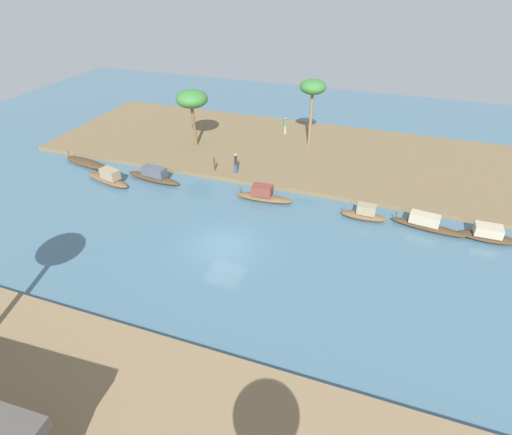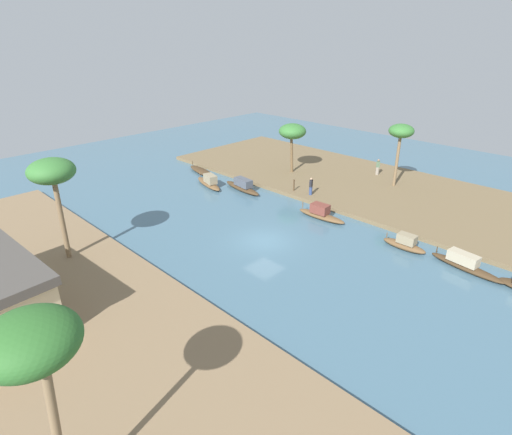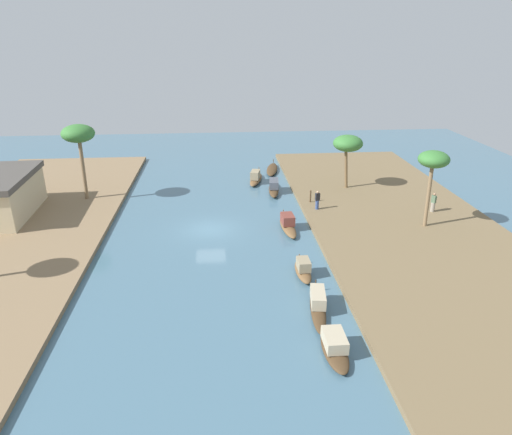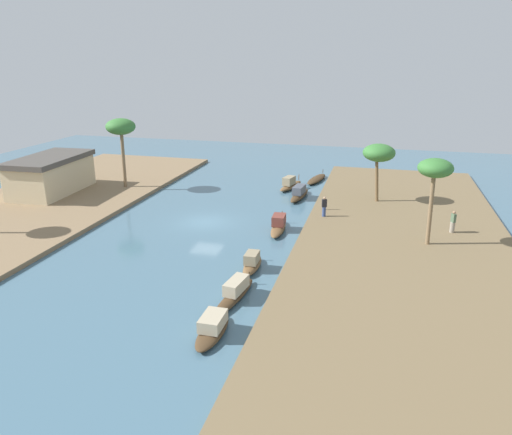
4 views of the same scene
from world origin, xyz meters
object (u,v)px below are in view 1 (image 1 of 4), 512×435
object	(u,v)px
sampan_upstream_small	(264,195)
sampan_foreground	(427,224)
sampan_open_hull	(154,176)
sampan_downstream_large	(108,178)
sampan_with_tall_canopy	(488,235)
sampan_midstream	(364,214)
mooring_post	(214,164)
palm_tree_left_far	(192,99)
palm_tree_left_near	(313,89)
sampan_with_red_awning	(87,163)
person_by_mooring	(285,127)
person_on_near_bank	(236,164)

from	to	relation	value
sampan_upstream_small	sampan_foreground	distance (m)	12.10
sampan_open_hull	sampan_downstream_large	world-z (taller)	sampan_downstream_large
sampan_upstream_small	sampan_open_hull	bearing A→B (deg)	-3.40
sampan_upstream_small	sampan_with_tall_canopy	distance (m)	16.04
sampan_midstream	mooring_post	world-z (taller)	mooring_post
palm_tree_left_far	sampan_open_hull	bearing A→B (deg)	87.87
sampan_downstream_large	sampan_open_hull	bearing A→B (deg)	-141.30
sampan_upstream_small	palm_tree_left_near	distance (m)	12.63
sampan_with_red_awning	palm_tree_left_far	world-z (taller)	palm_tree_left_far
sampan_upstream_small	sampan_open_hull	distance (m)	9.88
sampan_foreground	palm_tree_left_far	xyz separation A→B (m)	(21.71, -7.41, 4.51)
sampan_with_red_awning	sampan_foreground	size ratio (longest dim) A/B	1.06
sampan_open_hull	palm_tree_left_near	size ratio (longest dim) A/B	0.84
sampan_foreground	person_by_mooring	world-z (taller)	person_by_mooring
mooring_post	palm_tree_left_near	size ratio (longest dim) A/B	0.18
person_by_mooring	palm_tree_left_far	xyz separation A→B (m)	(7.46, 6.05, 3.85)
sampan_foreground	person_on_near_bank	size ratio (longest dim) A/B	2.95
sampan_open_hull	person_on_near_bank	world-z (taller)	person_on_near_bank
sampan_downstream_large	sampan_with_tall_canopy	size ratio (longest dim) A/B	1.33
sampan_with_tall_canopy	sampan_foreground	distance (m)	3.94
sampan_with_tall_canopy	mooring_post	world-z (taller)	mooring_post
sampan_midstream	mooring_post	xyz separation A→B (m)	(13.34, -3.09, 0.49)
mooring_post	palm_tree_left_near	distance (m)	11.70
sampan_foreground	mooring_post	bearing A→B (deg)	-1.73
sampan_downstream_large	sampan_foreground	xyz separation A→B (m)	(-25.42, -1.58, -0.03)
sampan_midstream	palm_tree_left_far	xyz separation A→B (m)	(17.41, -7.52, 4.50)
person_on_near_bank	person_by_mooring	distance (m)	10.34
sampan_midstream	person_by_mooring	xyz separation A→B (m)	(9.95, -13.58, 0.65)
sampan_open_hull	sampan_with_tall_canopy	size ratio (longest dim) A/B	1.44
person_by_mooring	sampan_downstream_large	bearing A→B (deg)	26.84
sampan_downstream_large	mooring_post	world-z (taller)	mooring_post
mooring_post	palm_tree_left_near	xyz separation A→B (m)	(-6.47, -8.39, 4.96)
sampan_with_tall_canopy	person_on_near_bank	xyz separation A→B (m)	(19.66, -3.19, 0.75)
sampan_open_hull	palm_tree_left_far	xyz separation A→B (m)	(-0.28, -7.41, 4.46)
person_on_near_bank	sampan_foreground	bearing A→B (deg)	59.26
palm_tree_left_near	sampan_upstream_small	bearing A→B (deg)	85.32
sampan_downstream_large	palm_tree_left_far	distance (m)	10.71
sampan_foreground	person_by_mooring	size ratio (longest dim) A/B	2.93
sampan_midstream	person_on_near_bank	bearing A→B (deg)	-17.09
person_by_mooring	sampan_open_hull	bearing A→B (deg)	33.53
sampan_upstream_small	sampan_downstream_large	size ratio (longest dim) A/B	0.94
person_by_mooring	palm_tree_left_far	distance (m)	10.35
sampan_midstream	mooring_post	distance (m)	13.70
sampan_with_tall_canopy	sampan_midstream	distance (m)	8.24
sampan_downstream_large	mooring_post	distance (m)	9.03
sampan_upstream_small	person_on_near_bank	bearing A→B (deg)	-45.09
sampan_downstream_large	sampan_with_tall_canopy	world-z (taller)	sampan_downstream_large
sampan_with_tall_canopy	person_on_near_bank	bearing A→B (deg)	-9.16
sampan_open_hull	mooring_post	xyz separation A→B (m)	(-4.35, -2.97, 0.45)
sampan_with_red_awning	mooring_post	bearing A→B (deg)	-158.63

